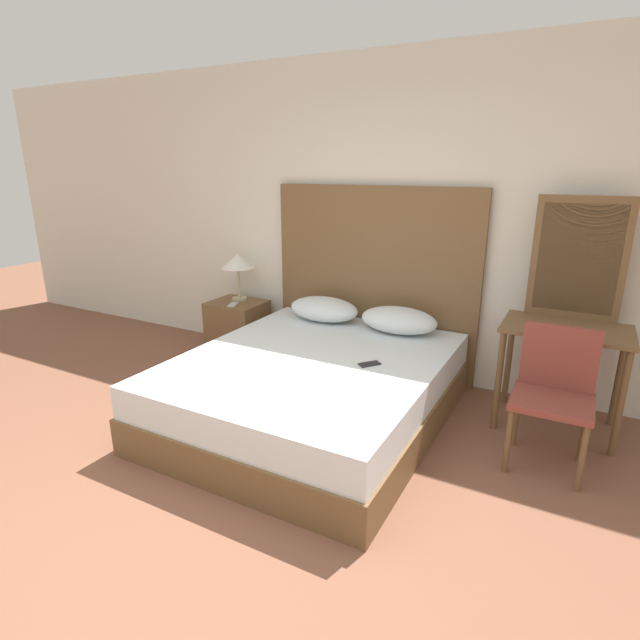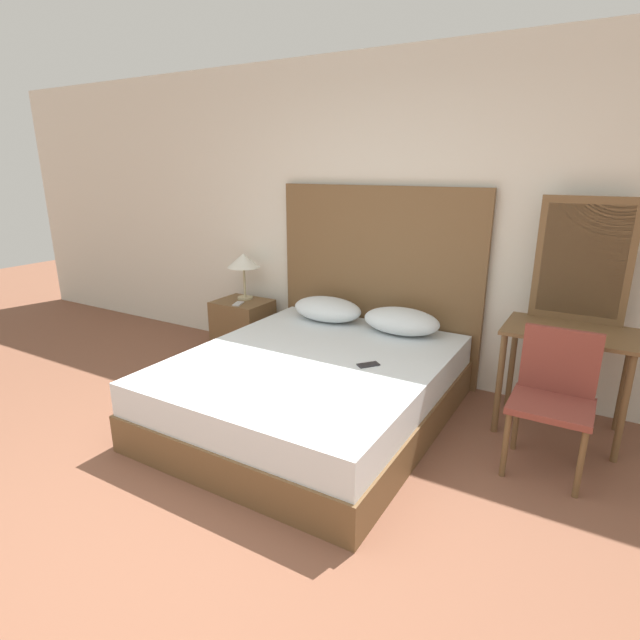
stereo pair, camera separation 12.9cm
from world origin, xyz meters
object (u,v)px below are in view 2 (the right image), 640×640
at_px(table_lamp, 244,262).
at_px(chair, 554,391).
at_px(phone_on_nightstand, 238,304).
at_px(phone_on_bed, 368,365).
at_px(vanity_desk, 567,349).
at_px(bed, 313,388).
at_px(nightstand, 243,327).

xyz_separation_m(table_lamp, chair, (2.92, -0.69, -0.40)).
bearing_deg(phone_on_nightstand, table_lamp, 110.04).
xyz_separation_m(phone_on_bed, chair, (1.16, 0.16, 0.02)).
distance_m(vanity_desk, chair, 0.51).
xyz_separation_m(table_lamp, phone_on_nightstand, (0.07, -0.19, -0.37)).
bearing_deg(bed, chair, 7.93).
bearing_deg(bed, table_lamp, 145.95).
bearing_deg(chair, table_lamp, 166.72).
bearing_deg(vanity_desk, nightstand, 178.02).
bearing_deg(chair, nightstand, 168.22).
relative_size(bed, phone_on_nightstand, 12.95).
height_order(table_lamp, phone_on_nightstand, table_lamp).
height_order(phone_on_nightstand, vanity_desk, vanity_desk).
height_order(bed, table_lamp, table_lamp).
bearing_deg(bed, phone_on_nightstand, 150.74).
relative_size(nightstand, phone_on_nightstand, 3.25).
xyz_separation_m(bed, table_lamp, (-1.34, 0.91, 0.67)).
distance_m(nightstand, table_lamp, 0.65).
xyz_separation_m(bed, nightstand, (-1.31, 0.82, 0.03)).
height_order(nightstand, phone_on_nightstand, phone_on_nightstand).
relative_size(nightstand, chair, 0.61).
bearing_deg(nightstand, table_lamp, 108.78).
height_order(bed, nightstand, nightstand).
relative_size(phone_on_bed, chair, 0.18).
bearing_deg(table_lamp, phone_on_nightstand, -69.96).
height_order(phone_on_bed, vanity_desk, vanity_desk).
distance_m(phone_on_bed, vanity_desk, 1.35).
relative_size(table_lamp, chair, 0.52).
bearing_deg(phone_on_bed, vanity_desk, 29.48).
height_order(phone_on_bed, table_lamp, table_lamp).
bearing_deg(vanity_desk, table_lamp, 176.34).
height_order(nightstand, table_lamp, table_lamp).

